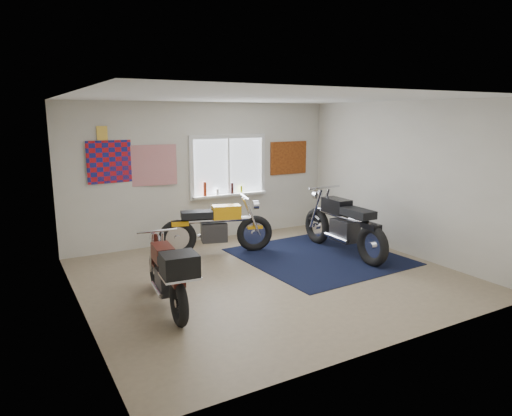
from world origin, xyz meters
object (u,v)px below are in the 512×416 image
navy_rug (319,256)px  yellow_triumph (216,229)px  black_chrome_bike (343,226)px  maroon_tourer (169,275)px

navy_rug → yellow_triumph: (-1.49, 1.07, 0.45)m
navy_rug → black_chrome_bike: black_chrome_bike is taller
yellow_triumph → maroon_tourer: (-1.54, -1.94, 0.02)m
navy_rug → black_chrome_bike: size_ratio=1.15×
yellow_triumph → black_chrome_bike: bearing=-14.6°
navy_rug → yellow_triumph: size_ratio=1.28×
yellow_triumph → black_chrome_bike: 2.27m
black_chrome_bike → maroon_tourer: bearing=104.3°
yellow_triumph → maroon_tourer: size_ratio=1.11×
black_chrome_bike → maroon_tourer: size_ratio=1.24×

